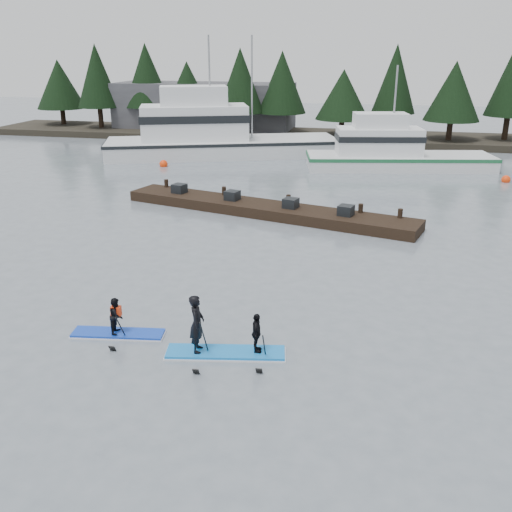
% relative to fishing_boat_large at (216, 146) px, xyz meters
% --- Properties ---
extents(ground, '(160.00, 160.00, 0.00)m').
position_rel_fishing_boat_large_xyz_m(ground, '(9.16, -31.55, -0.80)').
color(ground, slate).
rests_on(ground, ground).
extents(far_shore, '(70.00, 8.00, 0.60)m').
position_rel_fishing_boat_large_xyz_m(far_shore, '(9.16, 10.45, -0.50)').
color(far_shore, '#2D281E').
rests_on(far_shore, ground).
extents(treeline, '(60.00, 4.00, 8.00)m').
position_rel_fishing_boat_large_xyz_m(treeline, '(9.16, 10.45, -0.80)').
color(treeline, black).
rests_on(treeline, ground).
extents(waterfront_building, '(18.00, 6.00, 5.00)m').
position_rel_fishing_boat_large_xyz_m(waterfront_building, '(-4.84, 12.45, 1.70)').
color(waterfront_building, '#4C4C51').
rests_on(waterfront_building, ground).
extents(fishing_boat_large, '(19.25, 11.36, 10.40)m').
position_rel_fishing_boat_large_xyz_m(fishing_boat_large, '(0.00, 0.00, 0.00)').
color(fishing_boat_large, silver).
rests_on(fishing_boat_large, ground).
extents(fishing_boat_medium, '(13.78, 6.41, 8.07)m').
position_rel_fishing_boat_large_xyz_m(fishing_boat_medium, '(14.23, -2.18, -0.24)').
color(fishing_boat_medium, silver).
rests_on(fishing_boat_medium, ground).
extents(floating_dock, '(16.42, 6.39, 0.55)m').
position_rel_fishing_boat_large_xyz_m(floating_dock, '(7.53, -16.19, -0.52)').
color(floating_dock, black).
rests_on(floating_dock, ground).
extents(buoy_c, '(0.58, 0.58, 0.58)m').
position_rel_fishing_boat_large_xyz_m(buoy_c, '(21.48, -5.12, -0.80)').
color(buoy_c, '#FF3B0C').
rests_on(buoy_c, ground).
extents(buoy_a, '(0.62, 0.62, 0.62)m').
position_rel_fishing_boat_large_xyz_m(buoy_a, '(-2.53, -5.17, -0.80)').
color(buoy_a, '#FF3B0C').
rests_on(buoy_a, ground).
extents(paddleboard_solo, '(2.89, 1.16, 1.76)m').
position_rel_fishing_boat_large_xyz_m(paddleboard_solo, '(5.90, -30.51, -0.37)').
color(paddleboard_solo, '#143DBF').
rests_on(paddleboard_solo, ground).
extents(paddleboard_duo, '(3.51, 1.52, 2.34)m').
position_rel_fishing_boat_large_xyz_m(paddleboard_duo, '(9.32, -30.96, -0.17)').
color(paddleboard_duo, blue).
rests_on(paddleboard_duo, ground).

